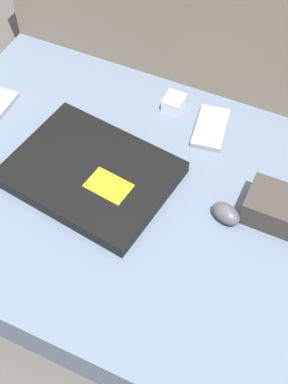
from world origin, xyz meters
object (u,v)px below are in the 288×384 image
at_px(computer_mouse, 226,214).
at_px(phone_black, 211,128).
at_px(camera_pouch, 280,209).
at_px(charger_brick, 174,103).
at_px(laptop, 90,175).

relative_size(computer_mouse, phone_black, 0.53).
xyz_separation_m(phone_black, camera_pouch, (0.21, -0.17, 0.02)).
xyz_separation_m(camera_pouch, charger_brick, (-0.32, 0.20, -0.01)).
xyz_separation_m(laptop, computer_mouse, (0.30, 0.03, 0.00)).
relative_size(phone_black, charger_brick, 2.73).
bearing_deg(laptop, camera_pouch, 18.47).
bearing_deg(laptop, computer_mouse, 12.92).
relative_size(laptop, camera_pouch, 2.64).
relative_size(laptop, phone_black, 2.66).
distance_m(computer_mouse, charger_brick, 0.33).
height_order(phone_black, charger_brick, charger_brick).
relative_size(computer_mouse, charger_brick, 1.44).
bearing_deg(computer_mouse, charger_brick, 151.04).
distance_m(phone_black, charger_brick, 0.11).
distance_m(laptop, computer_mouse, 0.30).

